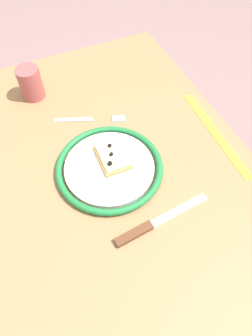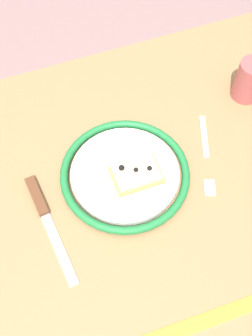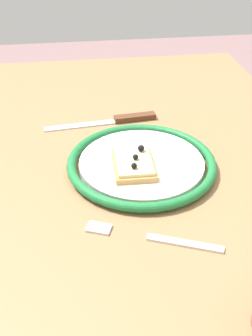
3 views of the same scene
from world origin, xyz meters
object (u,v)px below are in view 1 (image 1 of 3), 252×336
(pizza_slice_near, at_px, (113,157))
(measuring_tape, at_px, (216,133))
(knife, at_px, (147,227))
(cup, at_px, (31,83))
(fork, at_px, (90,119))
(dining_table, at_px, (115,199))
(plate, at_px, (111,167))

(pizza_slice_near, distance_m, measuring_tape, 0.30)
(knife, xyz_separation_m, cup, (-0.52, -0.12, 0.04))
(cup, bearing_deg, fork, 36.37)
(pizza_slice_near, distance_m, cup, 0.35)
(pizza_slice_near, distance_m, knife, 0.20)
(knife, relative_size, measuring_tape, 0.74)
(dining_table, xyz_separation_m, knife, (0.15, 0.02, 0.11))
(plate, distance_m, fork, 0.18)
(fork, bearing_deg, plate, -3.45)
(plate, bearing_deg, dining_table, -8.87)
(dining_table, relative_size, plate, 4.05)
(plate, height_order, cup, cup)
(dining_table, distance_m, cup, 0.42)
(plate, relative_size, measuring_tape, 0.83)
(dining_table, relative_size, knife, 4.51)
(plate, bearing_deg, cup, -162.35)
(pizza_slice_near, bearing_deg, fork, -179.35)
(dining_table, xyz_separation_m, pizza_slice_near, (-0.05, 0.02, 0.13))
(measuring_tape, bearing_deg, cup, -127.55)
(knife, relative_size, fork, 1.25)
(plate, distance_m, cup, 0.36)
(plate, relative_size, pizza_slice_near, 2.67)
(dining_table, bearing_deg, pizza_slice_near, 159.44)
(cup, distance_m, measuring_tape, 0.55)
(plate, bearing_deg, pizza_slice_near, 145.18)
(plate, height_order, measuring_tape, plate)
(dining_table, xyz_separation_m, fork, (-0.21, 0.02, 0.11))
(cup, bearing_deg, plate, 17.65)
(dining_table, distance_m, fork, 0.23)
(knife, distance_m, fork, 0.36)
(cup, xyz_separation_m, measuring_tape, (0.35, 0.42, -0.05))
(dining_table, bearing_deg, fork, 175.84)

